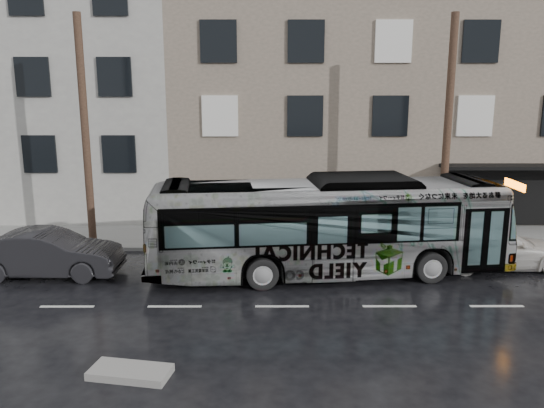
{
  "coord_description": "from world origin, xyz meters",
  "views": [
    {
      "loc": [
        -0.34,
        -17.28,
        6.26
      ],
      "look_at": [
        -0.29,
        2.5,
        2.06
      ],
      "focal_mm": 35.0,
      "sensor_mm": 36.0,
      "label": 1
    }
  ],
  "objects_px": {
    "dark_sedan": "(48,254)",
    "bus": "(328,226)",
    "utility_pole_rear": "(85,134)",
    "white_sedan": "(495,247)",
    "utility_pole_front": "(447,134)",
    "sign_post": "(469,217)"
  },
  "relations": [
    {
      "from": "dark_sedan",
      "to": "bus",
      "type": "bearing_deg",
      "value": -88.85
    },
    {
      "from": "utility_pole_rear",
      "to": "dark_sedan",
      "type": "bearing_deg",
      "value": -99.15
    },
    {
      "from": "bus",
      "to": "white_sedan",
      "type": "relative_size",
      "value": 2.41
    },
    {
      "from": "bus",
      "to": "dark_sedan",
      "type": "distance_m",
      "value": 9.67
    },
    {
      "from": "utility_pole_rear",
      "to": "dark_sedan",
      "type": "relative_size",
      "value": 1.83
    },
    {
      "from": "bus",
      "to": "utility_pole_front",
      "type": "bearing_deg",
      "value": -65.77
    },
    {
      "from": "utility_pole_rear",
      "to": "sign_post",
      "type": "bearing_deg",
      "value": 0.0
    },
    {
      "from": "bus",
      "to": "white_sedan",
      "type": "bearing_deg",
      "value": -89.63
    },
    {
      "from": "utility_pole_rear",
      "to": "sign_post",
      "type": "distance_m",
      "value": 15.46
    },
    {
      "from": "utility_pole_front",
      "to": "utility_pole_rear",
      "type": "bearing_deg",
      "value": 180.0
    },
    {
      "from": "utility_pole_front",
      "to": "bus",
      "type": "distance_m",
      "value": 6.38
    },
    {
      "from": "utility_pole_rear",
      "to": "dark_sedan",
      "type": "xyz_separation_m",
      "value": [
        -0.5,
        -3.1,
        -3.84
      ]
    },
    {
      "from": "sign_post",
      "to": "white_sedan",
      "type": "xyz_separation_m",
      "value": [
        0.21,
        -2.15,
        -0.61
      ]
    },
    {
      "from": "sign_post",
      "to": "dark_sedan",
      "type": "relative_size",
      "value": 0.49
    },
    {
      "from": "utility_pole_rear",
      "to": "sign_post",
      "type": "xyz_separation_m",
      "value": [
        15.1,
        0.0,
        -3.3
      ]
    },
    {
      "from": "sign_post",
      "to": "white_sedan",
      "type": "bearing_deg",
      "value": -84.34
    },
    {
      "from": "utility_pole_rear",
      "to": "sign_post",
      "type": "height_order",
      "value": "utility_pole_rear"
    },
    {
      "from": "utility_pole_front",
      "to": "white_sedan",
      "type": "height_order",
      "value": "utility_pole_front"
    },
    {
      "from": "white_sedan",
      "to": "dark_sedan",
      "type": "xyz_separation_m",
      "value": [
        -15.81,
        -0.95,
        0.07
      ]
    },
    {
      "from": "white_sedan",
      "to": "sign_post",
      "type": "bearing_deg",
      "value": 2.55
    },
    {
      "from": "utility_pole_rear",
      "to": "bus",
      "type": "distance_m",
      "value": 10.01
    },
    {
      "from": "utility_pole_rear",
      "to": "white_sedan",
      "type": "xyz_separation_m",
      "value": [
        15.31,
        -2.15,
        -3.91
      ]
    }
  ]
}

